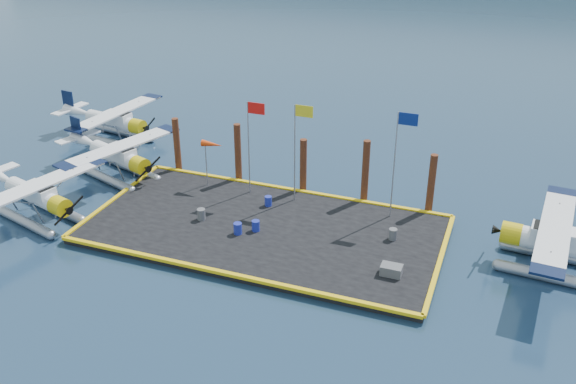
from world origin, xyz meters
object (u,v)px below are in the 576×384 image
(drum_0, at_px, (201,214))
(crate, at_px, (391,270))
(flagpole_yellow, at_px, (298,138))
(piling_4, at_px, (431,186))
(seaplane_d, at_px, (560,247))
(drum_5, at_px, (268,201))
(seaplane_a, at_px, (37,198))
(piling_1, at_px, (238,155))
(piling_0, at_px, (177,146))
(drum_3, at_px, (238,228))
(piling_3, at_px, (365,173))
(flagpole_red, at_px, (251,134))
(drum_1, at_px, (256,226))
(seaplane_b, at_px, (118,159))
(piling_2, at_px, (303,167))
(flagpole_blue, at_px, (399,150))
(seaplane_c, at_px, (114,123))
(windsock, at_px, (212,145))
(drum_4, at_px, (393,234))

(drum_0, xyz_separation_m, crate, (11.61, -1.72, -0.07))
(flagpole_yellow, bearing_deg, piling_4, 11.60)
(seaplane_d, relative_size, drum_5, 15.82)
(seaplane_a, relative_size, piling_1, 2.16)
(piling_0, distance_m, piling_1, 4.50)
(drum_3, distance_m, piling_3, 8.74)
(flagpole_red, relative_size, piling_0, 1.50)
(piling_3, bearing_deg, drum_1, -128.83)
(flagpole_red, bearing_deg, seaplane_b, -177.65)
(piling_3, bearing_deg, seaplane_b, -173.06)
(seaplane_d, relative_size, piling_1, 2.32)
(flagpole_red, distance_m, piling_4, 11.17)
(drum_0, xyz_separation_m, piling_3, (8.24, 5.84, 1.41))
(piling_2, bearing_deg, piling_0, 180.00)
(drum_1, xyz_separation_m, flagpole_blue, (6.96, 4.32, 3.97))
(seaplane_c, height_order, flagpole_yellow, flagpole_yellow)
(windsock, bearing_deg, drum_3, -51.55)
(piling_0, xyz_separation_m, piling_4, (17.00, 0.00, 0.00))
(piling_3, bearing_deg, drum_0, -144.68)
(seaplane_d, xyz_separation_m, drum_1, (-15.96, -2.24, -0.79))
(crate, xyz_separation_m, piling_4, (0.63, 7.56, 1.33))
(drum_1, bearing_deg, flagpole_yellow, 77.40)
(seaplane_b, xyz_separation_m, windsock, (6.86, 0.39, 1.81))
(drum_0, height_order, piling_4, piling_4)
(seaplane_c, bearing_deg, windsock, 73.03)
(drum_0, bearing_deg, piling_2, 54.00)
(flagpole_yellow, height_order, windsock, flagpole_yellow)
(windsock, bearing_deg, flagpole_blue, -0.00)
(drum_3, relative_size, piling_2, 0.17)
(flagpole_yellow, bearing_deg, drum_1, -102.60)
(seaplane_c, xyz_separation_m, drum_5, (15.19, -6.38, -0.71))
(drum_1, distance_m, drum_5, 3.07)
(flagpole_blue, height_order, windsock, flagpole_blue)
(piling_1, distance_m, piling_4, 12.50)
(flagpole_blue, bearing_deg, piling_4, 41.58)
(windsock, bearing_deg, seaplane_b, -176.72)
(windsock, bearing_deg, piling_3, 9.53)
(flagpole_red, xyz_separation_m, piling_3, (6.79, 1.60, -2.25))
(drum_4, bearing_deg, flagpole_red, 165.07)
(flagpole_blue, xyz_separation_m, piling_1, (-10.70, 1.60, -2.59))
(seaplane_b, distance_m, crate, 20.54)
(drum_3, relative_size, flagpole_yellow, 0.11)
(crate, bearing_deg, drum_5, 151.46)
(drum_1, bearing_deg, flagpole_blue, 31.81)
(windsock, xyz_separation_m, piling_3, (9.53, 1.60, -1.08))
(flagpole_red, bearing_deg, seaplane_d, -6.58)
(seaplane_c, height_order, flagpole_blue, flagpole_blue)
(seaplane_b, height_order, flagpole_blue, flagpole_blue)
(seaplane_b, xyz_separation_m, piling_3, (16.39, 1.99, 0.73))
(flagpole_yellow, bearing_deg, drum_0, -136.35)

